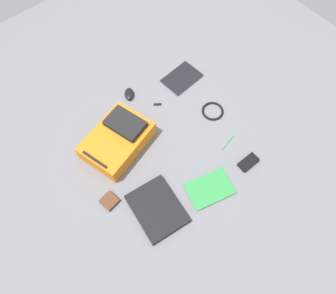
{
  "coord_description": "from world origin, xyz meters",
  "views": [
    {
      "loc": [
        -0.71,
        0.59,
        1.84
      ],
      "look_at": [
        0.0,
        -0.0,
        0.02
      ],
      "focal_mm": 33.87,
      "sensor_mm": 36.0,
      "label": 1
    }
  ],
  "objects": [
    {
      "name": "power_brick",
      "position": [
        -0.41,
        -0.32,
        0.01
      ],
      "size": [
        0.07,
        0.13,
        0.03
      ],
      "primitive_type": "cube",
      "rotation": [
        0.0,
        0.0,
        -0.01
      ],
      "color": "black",
      "rests_on": "ground_plane"
    },
    {
      "name": "earbud_pouch",
      "position": [
        -0.05,
        0.5,
        0.01
      ],
      "size": [
        0.1,
        0.1,
        0.03
      ],
      "primitive_type": "cube",
      "rotation": [
        0.0,
        0.0,
        3.29
      ],
      "color": "#59331E",
      "rests_on": "ground_plane"
    },
    {
      "name": "computer_mouse",
      "position": [
        0.5,
        -0.06,
        0.02
      ],
      "size": [
        0.12,
        0.11,
        0.03
      ],
      "primitive_type": "ellipsoid",
      "rotation": [
        0.0,
        0.0,
        0.97
      ],
      "color": "black",
      "rests_on": "ground_plane"
    },
    {
      "name": "usb_stick",
      "position": [
        0.31,
        -0.16,
        0.0
      ],
      "size": [
        0.05,
        0.05,
        0.01
      ],
      "primitive_type": "cube",
      "rotation": [
        0.0,
        0.0,
        5.63
      ],
      "color": "black",
      "rests_on": "ground_plane"
    },
    {
      "name": "laptop",
      "position": [
        -0.27,
        0.31,
        0.02
      ],
      "size": [
        0.37,
        0.3,
        0.03
      ],
      "color": "black",
      "rests_on": "ground_plane"
    },
    {
      "name": "book_comic",
      "position": [
        0.37,
        -0.44,
        0.01
      ],
      "size": [
        0.21,
        0.28,
        0.01
      ],
      "color": "silver",
      "rests_on": "ground_plane"
    },
    {
      "name": "pen_black",
      "position": [
        -0.22,
        -0.33,
        0.0
      ],
      "size": [
        0.03,
        0.13,
        0.01
      ],
      "primitive_type": "cylinder",
      "rotation": [
        1.57,
        0.0,
        0.18
      ],
      "color": "#198C33",
      "rests_on": "ground_plane"
    },
    {
      "name": "ground_plane",
      "position": [
        0.0,
        0.0,
        0.0
      ],
      "size": [
        3.51,
        3.51,
        0.0
      ],
      "primitive_type": "plane",
      "color": "slate"
    },
    {
      "name": "backpack",
      "position": [
        0.23,
        0.23,
        0.07
      ],
      "size": [
        0.41,
        0.5,
        0.16
      ],
      "color": "orange",
      "rests_on": "ground_plane"
    },
    {
      "name": "cable_coil",
      "position": [
        0.02,
        -0.42,
        0.01
      ],
      "size": [
        0.15,
        0.15,
        0.01
      ],
      "primitive_type": "torus",
      "color": "black",
      "rests_on": "ground_plane"
    },
    {
      "name": "book_manual",
      "position": [
        -0.38,
        -0.02,
        0.01
      ],
      "size": [
        0.25,
        0.31,
        0.02
      ],
      "color": "silver",
      "rests_on": "ground_plane"
    }
  ]
}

